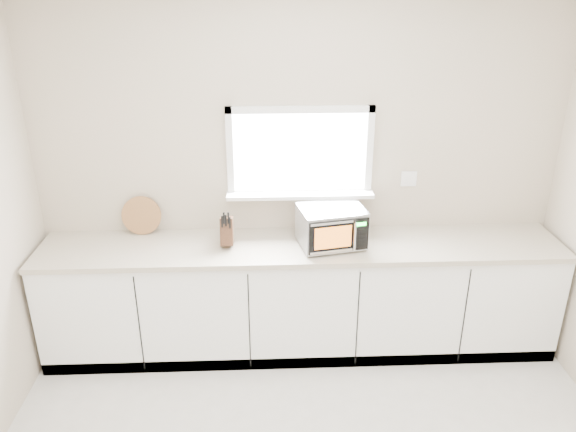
{
  "coord_description": "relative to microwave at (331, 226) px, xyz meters",
  "views": [
    {
      "loc": [
        -0.27,
        -2.08,
        2.78
      ],
      "look_at": [
        -0.11,
        1.55,
        1.21
      ],
      "focal_mm": 35.0,
      "sensor_mm": 36.0,
      "label": 1
    }
  ],
  "objects": [
    {
      "name": "back_wall",
      "position": [
        -0.22,
        0.33,
        0.29
      ],
      "size": [
        4.0,
        0.17,
        2.7
      ],
      "color": "#B1A78D",
      "rests_on": "ground"
    },
    {
      "name": "cabinets",
      "position": [
        -0.22,
        0.04,
        -0.64
      ],
      "size": [
        3.92,
        0.6,
        0.88
      ],
      "primitive_type": "cube",
      "color": "white",
      "rests_on": "ground"
    },
    {
      "name": "countertop",
      "position": [
        -0.22,
        0.03,
        -0.18
      ],
      "size": [
        3.92,
        0.64,
        0.04
      ],
      "primitive_type": "cube",
      "color": "#B6AC96",
      "rests_on": "cabinets"
    },
    {
      "name": "microwave",
      "position": [
        0.0,
        0.0,
        0.0
      ],
      "size": [
        0.52,
        0.44,
        0.3
      ],
      "rotation": [
        0.0,
        0.0,
        0.2
      ],
      "color": "black",
      "rests_on": "countertop"
    },
    {
      "name": "knife_block",
      "position": [
        -0.77,
        0.03,
        -0.03
      ],
      "size": [
        0.09,
        0.2,
        0.28
      ],
      "rotation": [
        0.0,
        0.0,
        0.01
      ],
      "color": "#4F301C",
      "rests_on": "countertop"
    },
    {
      "name": "cutting_board",
      "position": [
        -1.44,
        0.28,
        -0.01
      ],
      "size": [
        0.3,
        0.07,
        0.3
      ],
      "primitive_type": "cylinder",
      "rotation": [
        1.4,
        0.0,
        0.0
      ],
      "color": "#975E3A",
      "rests_on": "countertop"
    },
    {
      "name": "coffee_grinder",
      "position": [
        0.19,
        0.04,
        -0.05
      ],
      "size": [
        0.14,
        0.14,
        0.21
      ],
      "rotation": [
        0.0,
        0.0,
        -0.18
      ],
      "color": "#B7BABF",
      "rests_on": "countertop"
    }
  ]
}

